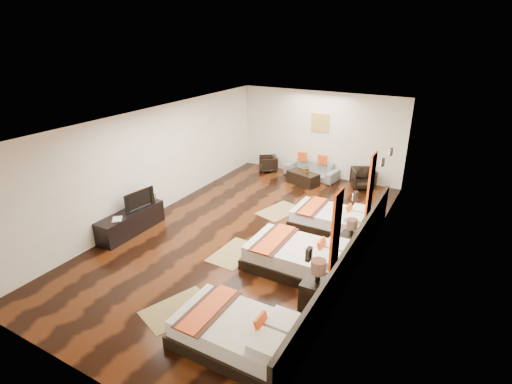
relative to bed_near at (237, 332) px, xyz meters
The scene contains 30 objects.
floor 3.64m from the bed_near, 117.86° to the left, with size 5.50×9.50×0.01m, color black.
ceiling 4.43m from the bed_near, 117.86° to the left, with size 5.50×9.50×0.01m, color white.
back_wall 8.22m from the bed_near, 102.02° to the left, with size 5.50×0.01×2.80m, color silver.
left_wall 5.60m from the bed_near, 144.19° to the left, with size 0.01×9.50×2.80m, color silver.
right_wall 3.57m from the bed_near, 71.78° to the left, with size 0.01×9.50×2.80m, color silver.
headboard_panel 2.62m from the bed_near, 67.12° to the left, with size 0.08×6.60×0.90m, color black.
bed_near is the anchor object (origin of this frame).
bed_mid 2.44m from the bed_near, 89.95° to the left, with size 2.11×1.32×0.80m.
bed_far 4.48m from the bed_near, 90.01° to the left, with size 1.89×1.19×0.72m.
nightstand_a 1.63m from the bed_near, 62.45° to the left, with size 0.49×0.49×0.98m.
nightstand_b 3.56m from the bed_near, 77.81° to the left, with size 0.44×0.44×0.86m.
jute_mat_near 1.40m from the bed_near, behind, with size 0.75×1.20×0.01m, color olive.
jute_mat_mid 2.74m from the bed_near, 122.92° to the left, with size 0.75×1.20×0.01m, color olive.
jute_mat_far 4.99m from the bed_near, 108.20° to the left, with size 0.75×1.20×0.01m, color olive.
tv_console 4.61m from the bed_near, 155.42° to the left, with size 0.50×1.80×0.55m, color black.
tv 4.70m from the bed_near, 152.48° to the left, with size 0.84×0.11×0.49m, color black.
book 4.43m from the bed_near, 161.74° to the left, with size 0.21×0.29×0.03m, color black.
figurine 4.97m from the bed_near, 147.86° to the left, with size 0.30×0.30×0.31m, color brown.
sofa 7.86m from the bed_near, 103.15° to the left, with size 1.77×0.69×0.52m, color slate.
armchair_left 8.22m from the bed_near, 114.01° to the left, with size 0.57×0.59×0.53m, color black.
armchair_right 7.54m from the bed_near, 90.32° to the left, with size 0.67×0.69×0.63m, color black.
coffee_table 7.15m from the bed_near, 104.49° to the left, with size 1.00×0.50×0.40m, color black.
table_plant 7.17m from the bed_near, 103.55° to the left, with size 0.23×0.20×0.25m, color #245A1E.
orange_panel_a 2.21m from the bed_near, 51.59° to the left, with size 0.04×0.40×1.30m, color #D86014.
orange_panel_b 3.93m from the bed_near, 73.55° to the left, with size 0.04×0.40×1.30m, color #D86014.
sconce_near 1.90m from the bed_near, 11.53° to the left, with size 0.07×0.12×0.18m.
sconce_mid 3.06m from the bed_near, 67.22° to the left, with size 0.07×0.12×0.18m.
sconce_far 4.98m from the bed_near, 77.63° to the left, with size 0.07×0.12×0.18m.
sconce_lounge 5.82m from the bed_near, 79.60° to the left, with size 0.07×0.12×0.18m.
gold_artwork 8.26m from the bed_near, 102.05° to the left, with size 0.60×0.04×0.60m, color #AD873F.
Camera 1 is at (4.24, -7.19, 4.57)m, focal length 27.34 mm.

